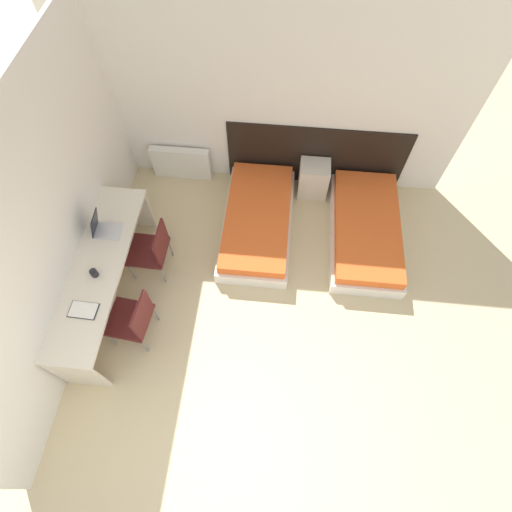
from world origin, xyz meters
The scene contains 14 objects.
ground_plane centered at (0.00, 0.00, 0.00)m, with size 20.00×20.00×0.00m, color beige.
wall_back centered at (0.00, 3.93, 1.35)m, with size 5.09×0.05×2.70m.
wall_left centered at (-2.07, 1.95, 1.35)m, with size 0.05×4.91×2.70m.
headboard_panel centered at (0.69, 3.89, 0.51)m, with size 2.52×0.03×1.03m.
bed_near_window centered at (-0.06, 2.93, 0.17)m, with size 0.94×1.86×0.35m.
bed_near_door centered at (1.43, 2.93, 0.17)m, with size 0.94×1.86×0.35m.
nightstand centered at (0.69, 3.68, 0.27)m, with size 0.42×0.35×0.55m.
radiator centered at (-1.29, 3.81, 0.26)m, with size 0.87×0.12×0.53m.
desk centered at (-1.76, 1.71, 0.61)m, with size 0.58×2.28×0.77m.
chair_near_laptop centered at (-1.30, 2.17, 0.47)m, with size 0.48×0.48×0.86m.
chair_near_notebook centered at (-1.30, 1.25, 0.47)m, with size 0.51×0.51×0.86m.
laptop centered at (-1.80, 2.18, 0.84)m, with size 0.32×0.25×0.31m.
open_notebook centered at (-1.74, 1.17, 0.78)m, with size 0.31×0.20×0.02m.
mug centered at (-1.74, 1.60, 0.82)m, with size 0.08×0.08×0.09m.
Camera 1 is at (0.24, -0.27, 4.70)m, focal length 28.00 mm.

